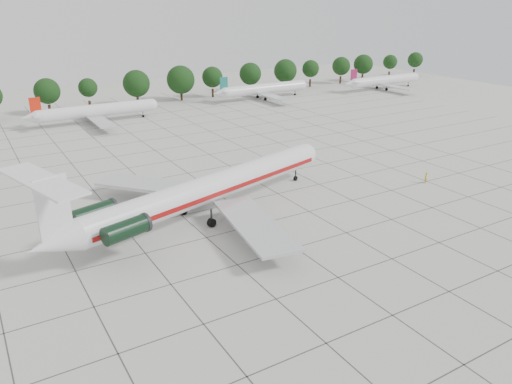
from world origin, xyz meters
TOP-DOWN VIEW (x-y plane):
  - ground at (0.00, 0.00)m, footprint 260.00×260.00m
  - apron_joints at (0.00, 15.00)m, footprint 170.00×170.00m
  - main_airliner at (-6.14, 5.62)m, footprint 47.24×36.27m
  - ground_crew at (31.11, -0.44)m, footprint 0.79×0.76m
  - bg_airliner_c at (-3.67, 69.34)m, footprint 28.24×27.20m
  - bg_airliner_d at (46.78, 74.66)m, footprint 28.24×27.20m
  - bg_airliner_e at (89.22, 68.35)m, footprint 28.24×27.20m
  - tree_line at (-11.68, 85.00)m, footprint 249.86×8.44m

SIDE VIEW (x-z plane):
  - ground at x=0.00m, z-range 0.00..0.00m
  - apron_joints at x=0.00m, z-range 0.00..0.02m
  - ground_crew at x=31.11m, z-range 0.00..1.83m
  - bg_airliner_c at x=-3.67m, z-range -0.79..6.61m
  - bg_airliner_d at x=46.78m, z-range -0.79..6.61m
  - bg_airliner_e at x=89.22m, z-range -0.79..6.61m
  - main_airliner at x=-6.14m, z-range -1.65..9.61m
  - tree_line at x=-11.68m, z-range 0.87..11.09m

